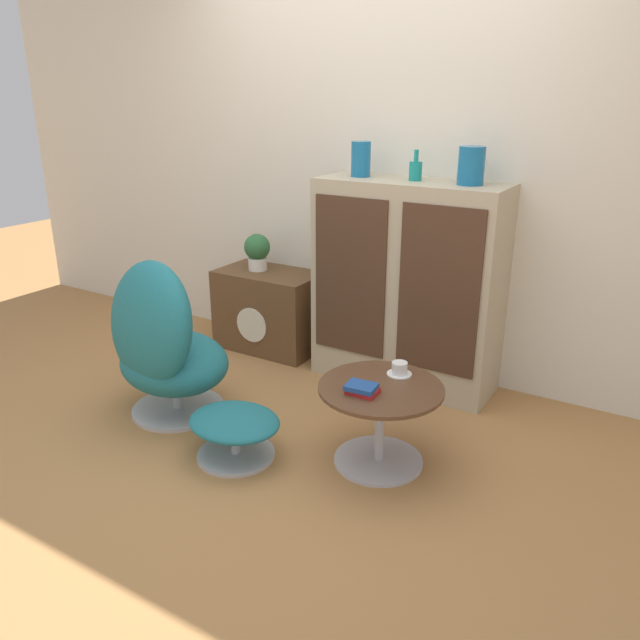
{
  "coord_description": "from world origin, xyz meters",
  "views": [
    {
      "loc": [
        1.7,
        -2.07,
        1.67
      ],
      "look_at": [
        0.12,
        0.53,
        0.55
      ],
      "focal_mm": 35.0,
      "sensor_mm": 36.0,
      "label": 1
    }
  ],
  "objects_px": {
    "vase_inner_right": "(471,166)",
    "book_stack": "(362,389)",
    "ottoman": "(235,427)",
    "vase_inner_left": "(416,170)",
    "egg_chair": "(163,345)",
    "tv_console": "(270,310)",
    "teacup": "(399,370)",
    "sideboard": "(407,285)",
    "coffee_table": "(380,416)",
    "vase_leftmost": "(361,159)",
    "potted_plant": "(257,250)"
  },
  "relations": [
    {
      "from": "sideboard",
      "to": "teacup",
      "type": "bearing_deg",
      "value": -67.98
    },
    {
      "from": "sideboard",
      "to": "tv_console",
      "type": "xyz_separation_m",
      "value": [
        -1.0,
        0.0,
        -0.34
      ]
    },
    {
      "from": "vase_inner_left",
      "to": "potted_plant",
      "type": "bearing_deg",
      "value": -179.95
    },
    {
      "from": "vase_leftmost",
      "to": "teacup",
      "type": "height_order",
      "value": "vase_leftmost"
    },
    {
      "from": "vase_leftmost",
      "to": "sideboard",
      "type": "bearing_deg",
      "value": -0.69
    },
    {
      "from": "sideboard",
      "to": "tv_console",
      "type": "distance_m",
      "value": 1.05
    },
    {
      "from": "coffee_table",
      "to": "vase_inner_right",
      "type": "relative_size",
      "value": 2.96
    },
    {
      "from": "ottoman",
      "to": "vase_inner_right",
      "type": "height_order",
      "value": "vase_inner_right"
    },
    {
      "from": "teacup",
      "to": "vase_leftmost",
      "type": "bearing_deg",
      "value": 129.84
    },
    {
      "from": "egg_chair",
      "to": "vase_inner_left",
      "type": "distance_m",
      "value": 1.66
    },
    {
      "from": "coffee_table",
      "to": "vase_inner_right",
      "type": "distance_m",
      "value": 1.39
    },
    {
      "from": "ottoman",
      "to": "vase_leftmost",
      "type": "relative_size",
      "value": 2.33
    },
    {
      "from": "book_stack",
      "to": "potted_plant",
      "type": "bearing_deg",
      "value": 142.7
    },
    {
      "from": "tv_console",
      "to": "potted_plant",
      "type": "relative_size",
      "value": 2.83
    },
    {
      "from": "vase_leftmost",
      "to": "book_stack",
      "type": "height_order",
      "value": "vase_leftmost"
    },
    {
      "from": "book_stack",
      "to": "teacup",
      "type": "bearing_deg",
      "value": 77.29
    },
    {
      "from": "coffee_table",
      "to": "vase_leftmost",
      "type": "bearing_deg",
      "value": 123.71
    },
    {
      "from": "potted_plant",
      "to": "ottoman",
      "type": "bearing_deg",
      "value": -58.2
    },
    {
      "from": "potted_plant",
      "to": "book_stack",
      "type": "height_order",
      "value": "potted_plant"
    },
    {
      "from": "vase_inner_right",
      "to": "potted_plant",
      "type": "distance_m",
      "value": 1.55
    },
    {
      "from": "tv_console",
      "to": "potted_plant",
      "type": "xyz_separation_m",
      "value": [
        -0.09,
        0.0,
        0.41
      ]
    },
    {
      "from": "egg_chair",
      "to": "ottoman",
      "type": "xyz_separation_m",
      "value": [
        0.58,
        -0.14,
        -0.25
      ]
    },
    {
      "from": "potted_plant",
      "to": "teacup",
      "type": "distance_m",
      "value": 1.59
    },
    {
      "from": "vase_leftmost",
      "to": "potted_plant",
      "type": "relative_size",
      "value": 0.8
    },
    {
      "from": "sideboard",
      "to": "vase_inner_right",
      "type": "distance_m",
      "value": 0.77
    },
    {
      "from": "vase_inner_left",
      "to": "teacup",
      "type": "xyz_separation_m",
      "value": [
        0.28,
        -0.74,
        -0.84
      ]
    },
    {
      "from": "book_stack",
      "to": "egg_chair",
      "type": "bearing_deg",
      "value": -176.7
    },
    {
      "from": "tv_console",
      "to": "teacup",
      "type": "relative_size",
      "value": 5.83
    },
    {
      "from": "egg_chair",
      "to": "tv_console",
      "type": "bearing_deg",
      "value": 94.5
    },
    {
      "from": "ottoman",
      "to": "book_stack",
      "type": "bearing_deg",
      "value": 19.85
    },
    {
      "from": "vase_inner_right",
      "to": "teacup",
      "type": "height_order",
      "value": "vase_inner_right"
    },
    {
      "from": "vase_inner_right",
      "to": "ottoman",
      "type": "bearing_deg",
      "value": -118.38
    },
    {
      "from": "sideboard",
      "to": "vase_inner_right",
      "type": "bearing_deg",
      "value": 0.68
    },
    {
      "from": "sideboard",
      "to": "book_stack",
      "type": "relative_size",
      "value": 8.34
    },
    {
      "from": "ottoman",
      "to": "coffee_table",
      "type": "relative_size",
      "value": 0.79
    },
    {
      "from": "potted_plant",
      "to": "teacup",
      "type": "xyz_separation_m",
      "value": [
        1.39,
        -0.74,
        -0.25
      ]
    },
    {
      "from": "vase_inner_left",
      "to": "teacup",
      "type": "distance_m",
      "value": 1.15
    },
    {
      "from": "ottoman",
      "to": "vase_inner_left",
      "type": "xyz_separation_m",
      "value": [
        0.35,
        1.22,
        1.1
      ]
    },
    {
      "from": "tv_console",
      "to": "coffee_table",
      "type": "xyz_separation_m",
      "value": [
        1.28,
        -0.9,
        -0.02
      ]
    },
    {
      "from": "tv_console",
      "to": "vase_leftmost",
      "type": "distance_m",
      "value": 1.24
    },
    {
      "from": "ottoman",
      "to": "vase_inner_left",
      "type": "bearing_deg",
      "value": 74.06
    },
    {
      "from": "tv_console",
      "to": "teacup",
      "type": "distance_m",
      "value": 1.5
    },
    {
      "from": "vase_inner_right",
      "to": "book_stack",
      "type": "distance_m",
      "value": 1.34
    },
    {
      "from": "egg_chair",
      "to": "coffee_table",
      "type": "distance_m",
      "value": 1.22
    },
    {
      "from": "vase_inner_left",
      "to": "coffee_table",
      "type": "bearing_deg",
      "value": -73.6
    },
    {
      "from": "sideboard",
      "to": "egg_chair",
      "type": "distance_m",
      "value": 1.42
    },
    {
      "from": "vase_leftmost",
      "to": "book_stack",
      "type": "xyz_separation_m",
      "value": [
        0.56,
        -1.01,
        -0.88
      ]
    },
    {
      "from": "vase_leftmost",
      "to": "coffee_table",
      "type": "bearing_deg",
      "value": -56.29
    },
    {
      "from": "teacup",
      "to": "book_stack",
      "type": "bearing_deg",
      "value": -102.71
    },
    {
      "from": "ottoman",
      "to": "teacup",
      "type": "distance_m",
      "value": 0.83
    }
  ]
}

